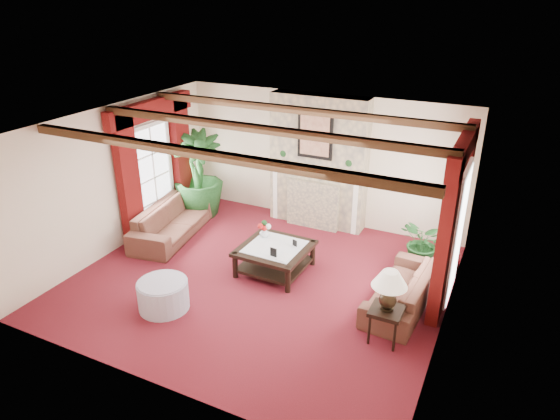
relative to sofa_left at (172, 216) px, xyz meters
The scene contains 23 objects.
floor 2.51m from the sofa_left, 17.09° to the right, with size 6.00×6.00×0.00m, color #4C0D15.
ceiling 3.36m from the sofa_left, 17.09° to the right, with size 6.00×6.00×0.00m, color white.
back_wall 3.25m from the sofa_left, 40.54° to the left, with size 6.00×0.02×2.70m, color beige.
left_wall 1.34m from the sofa_left, 131.12° to the right, with size 0.02×5.50×2.70m, color beige.
right_wall 5.49m from the sofa_left, ahead, with size 0.02×5.50×2.70m, color beige.
ceiling_beams 3.32m from the sofa_left, 17.09° to the right, with size 6.00×3.00×0.12m, color #361E11, non-canonical shape.
fireplace 3.75m from the sofa_left, 37.62° to the left, with size 2.00×0.52×2.70m, color tan, non-canonical shape.
french_door_left 1.83m from the sofa_left, 155.72° to the left, with size 0.10×1.10×2.16m, color white, non-canonical shape.
french_door_right 5.61m from the sofa_left, ahead, with size 0.10×1.10×2.16m, color white, non-canonical shape.
curtains_left 2.20m from the sofa_left, 151.13° to the left, with size 0.20×2.40×2.55m, color #4A0A09, non-canonical shape.
curtains_right 5.65m from the sofa_left, ahead, with size 0.20×2.40×2.55m, color #4A0A09, non-canonical shape.
sofa_left is the anchor object (origin of this frame).
sofa_right 4.72m from the sofa_left, ahead, with size 0.70×1.97×0.76m, color #3E1119.
potted_palm 1.11m from the sofa_left, 94.59° to the left, with size 1.99×2.08×1.03m, color black.
small_plant 4.84m from the sofa_left, 11.37° to the left, with size 1.18×1.18×0.69m, color black.
coffee_table 2.48m from the sofa_left, ahead, with size 1.15×1.15×0.47m, color black, non-canonical shape.
side_table 4.89m from the sofa_left, 16.34° to the right, with size 0.44×0.44×0.52m, color black, non-canonical shape.
ottoman 2.53m from the sofa_left, 56.35° to the right, with size 0.78×0.78×0.46m, color #9B97AB.
table_lamp 4.90m from the sofa_left, 16.34° to the right, with size 0.49×0.49×0.62m, color black, non-canonical shape.
flower_vase 2.12m from the sofa_left, ahead, with size 0.17×0.18×0.17m, color silver.
book 2.75m from the sofa_left, 13.02° to the right, with size 0.20×0.05×0.27m, color black.
photo_frame_a 2.68m from the sofa_left, 14.53° to the right, with size 0.12×0.02×0.16m, color black, non-canonical shape.
photo_frame_b 2.76m from the sofa_left, ahead, with size 0.09×0.02×0.12m, color black, non-canonical shape.
Camera 1 is at (3.49, -6.43, 4.57)m, focal length 32.00 mm.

